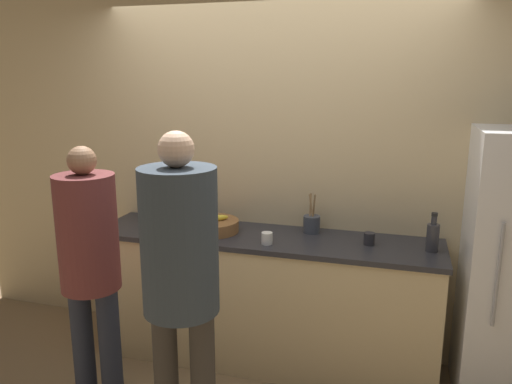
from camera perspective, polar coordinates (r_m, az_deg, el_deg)
name	(u,v)px	position (r m, az deg, el deg)	size (l,w,h in m)	color
ground_plane	(250,384)	(3.56, -0.68, -21.09)	(14.00, 14.00, 0.00)	#8C704C
wall_back	(276,175)	(3.63, 2.27, 1.97)	(5.20, 0.06, 2.60)	#D6BC8C
counter	(264,297)	(3.62, 0.96, -11.96)	(2.38, 0.62, 0.93)	beige
person_left	(90,258)	(3.09, -18.49, -7.17)	(0.35, 0.35, 1.62)	#232838
person_center	(180,268)	(2.54, -8.64, -8.57)	(0.38, 0.38, 1.75)	#38332D
fruit_bowl	(212,226)	(3.52, -5.06, -3.84)	(0.38, 0.38, 0.12)	brown
utensil_crock	(312,223)	(3.50, 6.38, -3.59)	(0.12, 0.12, 0.28)	#3D424C
bottle_dark	(433,236)	(3.29, 19.55, -4.79)	(0.08, 0.08, 0.25)	#333338
cup_black	(369,239)	(3.32, 12.81, -5.23)	(0.07, 0.07, 0.08)	#28282D
cup_white	(267,238)	(3.25, 1.26, -5.31)	(0.07, 0.07, 0.08)	white
potted_plant	(157,205)	(3.81, -11.22, -1.44)	(0.14, 0.14, 0.23)	#9E6042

